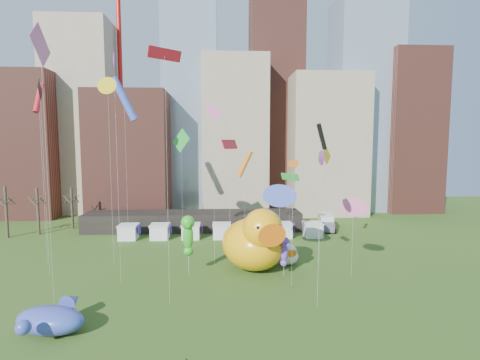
{
  "coord_description": "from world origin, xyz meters",
  "views": [
    {
      "loc": [
        1.0,
        -21.69,
        15.13
      ],
      "look_at": [
        2.65,
        10.34,
        12.0
      ],
      "focal_mm": 27.0,
      "sensor_mm": 36.0,
      "label": 1
    }
  ],
  "objects": [
    {
      "name": "kite_7",
      "position": [
        9.85,
        10.16,
        13.89
      ],
      "size": [
        0.2,
        1.37,
        14.66
      ],
      "color": "silver",
      "rests_on": "ground"
    },
    {
      "name": "big_duck",
      "position": [
        5.0,
        20.6,
        3.62
      ],
      "size": [
        9.78,
        11.21,
        7.89
      ],
      "rotation": [
        0.0,
        0.0,
        0.31
      ],
      "color": "#FFAC0D",
      "rests_on": "ground"
    },
    {
      "name": "skyline",
      "position": [
        2.25,
        61.06,
        21.44
      ],
      "size": [
        101.0,
        23.0,
        68.0
      ],
      "color": "brown",
      "rests_on": "ground"
    },
    {
      "name": "seahorse_green",
      "position": [
        -2.9,
        19.37,
        5.09
      ],
      "size": [
        1.67,
        2.06,
        7.06
      ],
      "rotation": [
        0.0,
        0.0,
        0.06
      ],
      "color": "silver",
      "rests_on": "ground"
    },
    {
      "name": "kite_8",
      "position": [
        2.05,
        24.57,
        15.15
      ],
      "size": [
        2.22,
        3.67,
        15.79
      ],
      "color": "silver",
      "rests_on": "ground"
    },
    {
      "name": "kite_12",
      "position": [
        17.17,
        33.19,
        13.38
      ],
      "size": [
        2.06,
        2.26,
        15.06
      ],
      "color": "silver",
      "rests_on": "ground"
    },
    {
      "name": "kite_13",
      "position": [
        -13.36,
        33.44,
        21.88
      ],
      "size": [
        3.95,
        1.45,
        25.18
      ],
      "color": "silver",
      "rests_on": "ground"
    },
    {
      "name": "whale_inflatable",
      "position": [
        -12.77,
        6.95,
        1.15
      ],
      "size": [
        6.19,
        7.35,
        2.52
      ],
      "rotation": [
        0.0,
        0.0,
        -0.2
      ],
      "color": "#48399D",
      "rests_on": "ground"
    },
    {
      "name": "kite_15",
      "position": [
        -10.11,
        17.3,
        22.63
      ],
      "size": [
        0.68,
        1.79,
        24.81
      ],
      "color": "silver",
      "rests_on": "ground"
    },
    {
      "name": "kite_4",
      "position": [
        -12.99,
        24.45,
        22.34
      ],
      "size": [
        1.95,
        1.16,
        23.43
      ],
      "color": "silver",
      "rests_on": "ground"
    },
    {
      "name": "kite_2",
      "position": [
        -19.28,
        20.53,
        20.69
      ],
      "size": [
        0.74,
        2.39,
        22.54
      ],
      "color": "silver",
      "rests_on": "ground"
    },
    {
      "name": "vendor_tents",
      "position": [
        1.02,
        36.0,
        1.11
      ],
      "size": [
        33.24,
        2.8,
        2.4
      ],
      "color": "white",
      "rests_on": "ground"
    },
    {
      "name": "crane_right",
      "position": [
        30.89,
        64.0,
        46.9
      ],
      "size": [
        23.0,
        1.0,
        76.0
      ],
      "color": "red",
      "rests_on": "ground"
    },
    {
      "name": "kite_17",
      "position": [
        -14.69,
        11.5,
        23.48
      ],
      "size": [
        0.09,
        3.76,
        25.7
      ],
      "color": "silver",
      "rests_on": "ground"
    },
    {
      "name": "kite_9",
      "position": [
        15.9,
        17.88,
        8.17
      ],
      "size": [
        1.77,
        1.61,
        9.24
      ],
      "color": "silver",
      "rests_on": "ground"
    },
    {
      "name": "kite_14",
      "position": [
        3.75,
        20.4,
        12.88
      ],
      "size": [
        1.92,
        0.58,
        14.52
      ],
      "color": "silver",
      "rests_on": "ground"
    },
    {
      "name": "small_duck",
      "position": [
        9.37,
        22.42,
        1.29
      ],
      "size": [
        2.98,
        3.8,
        2.82
      ],
      "rotation": [
        0.0,
        0.0,
        0.1
      ],
      "color": "white",
      "rests_on": "ground"
    },
    {
      "name": "pavilion",
      "position": [
        -4.0,
        42.0,
        1.6
      ],
      "size": [
        38.0,
        6.0,
        3.2
      ],
      "primitive_type": "cube",
      "color": "black",
      "rests_on": "ground"
    },
    {
      "name": "bare_trees",
      "position": [
        -30.17,
        40.54,
        4.01
      ],
      "size": [
        8.44,
        6.44,
        8.5
      ],
      "color": "#382B21",
      "rests_on": "ground"
    },
    {
      "name": "kite_11",
      "position": [
        -4.99,
        32.76,
        15.62
      ],
      "size": [
        2.82,
        2.34,
        17.6
      ],
      "color": "silver",
      "rests_on": "ground"
    },
    {
      "name": "kite_5",
      "position": [
        8.27,
        22.73,
        8.78
      ],
      "size": [
        2.83,
        1.44,
        10.24
      ],
      "color": "silver",
      "rests_on": "ground"
    },
    {
      "name": "box_truck",
      "position": [
        19.7,
        40.98,
        1.35
      ],
      "size": [
        3.31,
        6.49,
        2.63
      ],
      "rotation": [
        0.0,
        0.0,
        -0.17
      ],
      "color": "silver",
      "rests_on": "ground"
    },
    {
      "name": "crane_left",
      "position": [
        -21.11,
        64.0,
        46.9
      ],
      "size": [
        23.0,
        1.0,
        76.0
      ],
      "color": "red",
      "rests_on": "ground"
    },
    {
      "name": "kite_3",
      "position": [
        11.18,
        31.35,
        10.34
      ],
      "size": [
        2.34,
        3.04,
        10.89
      ],
      "color": "silver",
      "rests_on": "ground"
    },
    {
      "name": "kite_0",
      "position": [
        -4.01,
        11.72,
        23.03
      ],
      "size": [
        2.85,
        2.38,
        23.7
      ],
      "color": "silver",
      "rests_on": "ground"
    },
    {
      "name": "seahorse_purple",
      "position": [
        8.15,
        18.37,
        3.22
      ],
      "size": [
        1.4,
        1.63,
        4.66
      ],
      "rotation": [
        0.0,
        0.0,
        0.23
      ],
      "color": "silver",
      "rests_on": "ground"
    },
    {
      "name": "kite_10",
      "position": [
        12.84,
        20.56,
        16.05
      ],
      "size": [
        1.75,
        1.59,
        17.65
      ],
      "color": "silver",
      "rests_on": "ground"
    },
    {
      "name": "kite_16",
      "position": [
        -21.59,
        24.94,
        20.9
      ],
      "size": [
        0.74,
        2.32,
        22.9
      ],
      "color": "silver",
      "rests_on": "ground"
    },
    {
      "name": "kite_6",
      "position": [
        8.53,
        15.76,
        13.06
      ],
      "size": [
        0.68,
        2.63,
        13.55
      ],
      "color": "silver",
      "rests_on": "ground"
    },
    {
      "name": "kite_1",
      "position": [
        0.09,
        21.95,
        18.38
      ],
      "size": [
        2.11,
        0.21,
        20.1
      ],
      "color": "silver",
      "rests_on": "ground"
    }
  ]
}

